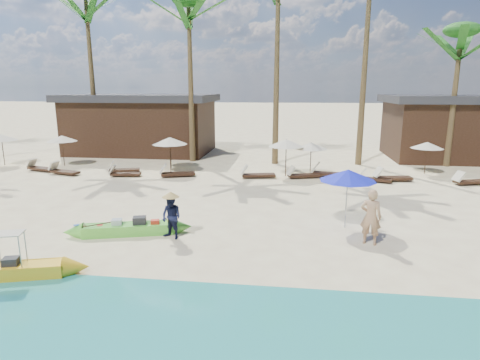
# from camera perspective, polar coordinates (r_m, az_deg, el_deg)

# --- Properties ---
(ground) EXTENTS (240.00, 240.00, 0.00)m
(ground) POSITION_cam_1_polar(r_m,az_deg,el_deg) (12.92, -7.38, -8.94)
(ground) COLOR #FCF1BA
(ground) RESTS_ON ground
(wet_sand_strip) EXTENTS (240.00, 4.50, 0.01)m
(wet_sand_strip) POSITION_cam_1_polar(r_m,az_deg,el_deg) (8.73, -16.19, -20.98)
(wet_sand_strip) COLOR tan
(wet_sand_strip) RESTS_ON ground
(green_canoe) EXTENTS (4.60, 1.54, 0.60)m
(green_canoe) POSITION_cam_1_polar(r_m,az_deg,el_deg) (14.01, -15.55, -6.67)
(green_canoe) COLOR #5BC83D
(green_canoe) RESTS_ON ground
(yellow_canoe) EXTENTS (4.60, 1.61, 1.22)m
(yellow_canoe) POSITION_cam_1_polar(r_m,az_deg,el_deg) (12.21, -30.51, -11.08)
(yellow_canoe) COLOR yellow
(yellow_canoe) RESTS_ON ground
(tourist) EXTENTS (0.75, 0.60, 1.78)m
(tourist) POSITION_cam_1_polar(r_m,az_deg,el_deg) (13.14, 18.11, -5.00)
(tourist) COLOR tan
(tourist) RESTS_ON ground
(vendor_green) EXTENTS (0.87, 0.80, 1.46)m
(vendor_green) POSITION_cam_1_polar(r_m,az_deg,el_deg) (13.18, -9.73, -5.21)
(vendor_green) COLOR #131735
(vendor_green) RESTS_ON ground
(blue_umbrella) EXTENTS (1.94, 1.94, 2.09)m
(blue_umbrella) POSITION_cam_1_polar(r_m,az_deg,el_deg) (14.18, 15.10, 0.67)
(blue_umbrella) COLOR #99999E
(blue_umbrella) RESTS_ON ground
(resort_parasol_2) EXTENTS (1.89, 1.89, 1.95)m
(resort_parasol_2) POSITION_cam_1_polar(r_m,az_deg,el_deg) (29.24, -30.83, 5.21)
(resort_parasol_2) COLOR #341F15
(resort_parasol_2) RESTS_ON ground
(resort_parasol_3) EXTENTS (1.84, 1.84, 1.90)m
(resort_parasol_3) POSITION_cam_1_polar(r_m,az_deg,el_deg) (27.39, -24.00, 5.41)
(resort_parasol_3) COLOR #341F15
(resort_parasol_3) RESTS_ON ground
(lounger_3_left) EXTENTS (1.92, 1.06, 0.62)m
(lounger_3_left) POSITION_cam_1_polar(r_m,az_deg,el_deg) (26.39, -26.59, 1.60)
(lounger_3_left) COLOR #341F15
(lounger_3_left) RESTS_ON ground
(lounger_3_right) EXTENTS (1.96, 1.06, 0.64)m
(lounger_3_right) POSITION_cam_1_polar(r_m,az_deg,el_deg) (24.78, -23.88, 1.21)
(lounger_3_right) COLOR #341F15
(lounger_3_right) RESTS_ON ground
(resort_parasol_4) EXTENTS (1.84, 1.84, 1.90)m
(resort_parasol_4) POSITION_cam_1_polar(r_m,az_deg,el_deg) (24.47, -9.90, 5.57)
(resort_parasol_4) COLOR #341F15
(resort_parasol_4) RESTS_ON ground
(lounger_4_left) EXTENTS (1.74, 0.73, 0.57)m
(lounger_4_left) POSITION_cam_1_polar(r_m,az_deg,el_deg) (23.04, -16.25, 0.95)
(lounger_4_left) COLOR #341F15
(lounger_4_left) RESTS_ON ground
(lounger_4_right) EXTENTS (1.86, 1.07, 0.61)m
(lounger_4_right) POSITION_cam_1_polar(r_m,az_deg,el_deg) (24.13, -16.42, 1.49)
(lounger_4_right) COLOR #341F15
(lounger_4_right) RESTS_ON ground
(resort_parasol_5) EXTENTS (2.00, 2.00, 2.06)m
(resort_parasol_5) POSITION_cam_1_polar(r_m,az_deg,el_deg) (23.10, -9.97, 5.50)
(resort_parasol_5) COLOR #341F15
(resort_parasol_5) RESTS_ON ground
(lounger_5_left) EXTENTS (2.03, 1.16, 0.66)m
(lounger_5_left) POSITION_cam_1_polar(r_m,az_deg,el_deg) (22.32, -9.16, 1.00)
(lounger_5_left) COLOR #341F15
(lounger_5_left) RESTS_ON ground
(resort_parasol_6) EXTENTS (1.99, 1.99, 2.05)m
(resort_parasol_6) POSITION_cam_1_polar(r_m,az_deg,el_deg) (22.12, 6.60, 5.24)
(resort_parasol_6) COLOR #341F15
(resort_parasol_6) RESTS_ON ground
(lounger_6_left) EXTENTS (1.97, 0.93, 0.64)m
(lounger_6_left) POSITION_cam_1_polar(r_m,az_deg,el_deg) (21.78, 2.29, 0.84)
(lounger_6_left) COLOR #341F15
(lounger_6_left) RESTS_ON ground
(lounger_6_right) EXTENTS (1.90, 1.08, 0.62)m
(lounger_6_right) POSITION_cam_1_polar(r_m,az_deg,el_deg) (21.96, 8.74, 0.78)
(lounger_6_right) COLOR #341F15
(lounger_6_right) RESTS_ON ground
(resort_parasol_7) EXTENTS (1.81, 1.81, 1.86)m
(resort_parasol_7) POSITION_cam_1_polar(r_m,az_deg,el_deg) (22.46, 10.09, 4.82)
(resort_parasol_7) COLOR #341F15
(resort_parasol_7) RESTS_ON ground
(lounger_7_left) EXTENTS (2.06, 0.95, 0.67)m
(lounger_7_left) POSITION_cam_1_polar(r_m,az_deg,el_deg) (22.61, 12.38, 1.03)
(lounger_7_left) COLOR #341F15
(lounger_7_left) RESTS_ON ground
(lounger_7_right) EXTENTS (1.75, 1.01, 0.57)m
(lounger_7_right) POSITION_cam_1_polar(r_m,az_deg,el_deg) (22.03, 18.43, 0.25)
(lounger_7_right) COLOR #341F15
(lounger_7_right) RESTS_ON ground
(resort_parasol_8) EXTENTS (1.78, 1.78, 1.83)m
(resort_parasol_8) POSITION_cam_1_polar(r_m,az_deg,el_deg) (24.83, 25.08, 4.50)
(resort_parasol_8) COLOR #341F15
(resort_parasol_8) RESTS_ON ground
(lounger_8_left) EXTENTS (2.06, 0.89, 0.68)m
(lounger_8_left) POSITION_cam_1_polar(r_m,az_deg,el_deg) (22.46, 20.60, 0.42)
(lounger_8_left) COLOR #341F15
(lounger_8_left) RESTS_ON ground
(lounger_9_left) EXTENTS (1.92, 1.04, 0.62)m
(lounger_9_left) POSITION_cam_1_polar(r_m,az_deg,el_deg) (23.34, 29.83, -0.09)
(lounger_9_left) COLOR #341F15
(lounger_9_left) RESTS_ON ground
(palm_2) EXTENTS (2.08, 2.08, 11.33)m
(palm_2) POSITION_cam_1_polar(r_m,az_deg,el_deg) (30.23, -20.91, 20.55)
(palm_2) COLOR brown
(palm_2) RESTS_ON ground
(palm_3) EXTENTS (2.08, 2.08, 10.52)m
(palm_3) POSITION_cam_1_polar(r_m,az_deg,el_deg) (26.91, -7.25, 20.99)
(palm_3) COLOR brown
(palm_3) RESTS_ON ground
(palm_4) EXTENTS (2.08, 2.08, 11.70)m
(palm_4) POSITION_cam_1_polar(r_m,az_deg,el_deg) (26.02, 5.42, 23.25)
(palm_4) COLOR brown
(palm_4) RESTS_ON ground
(palm_6) EXTENTS (2.08, 2.08, 8.51)m
(palm_6) POSITION_cam_1_polar(r_m,az_deg,el_deg) (27.93, 28.80, 16.10)
(palm_6) COLOR brown
(palm_6) RESTS_ON ground
(pavilion_west) EXTENTS (10.80, 6.60, 4.30)m
(pavilion_west) POSITION_cam_1_polar(r_m,az_deg,el_deg) (31.24, -13.77, 7.86)
(pavilion_west) COLOR #341F15
(pavilion_west) RESTS_ON ground
(pavilion_east) EXTENTS (8.80, 6.60, 4.30)m
(pavilion_east) POSITION_cam_1_polar(r_m,az_deg,el_deg) (31.15, 27.86, 6.73)
(pavilion_east) COLOR #341F15
(pavilion_east) RESTS_ON ground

